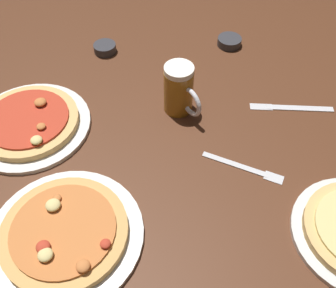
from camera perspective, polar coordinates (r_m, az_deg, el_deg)
ground_plane at (r=0.97m, az=0.00°, el=-1.33°), size 2.40×2.40×0.03m
pizza_plate_near at (r=0.84m, az=-14.90°, el=-12.55°), size 0.32×0.32×0.05m
pizza_plate_far at (r=1.06m, az=-19.70°, el=2.94°), size 0.31×0.31×0.05m
beer_mug_dark at (r=1.01m, az=1.70°, el=7.91°), size 0.09×0.12×0.14m
ramekin_sauce at (r=1.29m, az=8.98°, el=14.61°), size 0.08×0.08×0.03m
ramekin_butter at (r=1.26m, az=-9.23°, el=13.69°), size 0.07×0.07×0.03m
fork_left at (r=0.94m, az=11.14°, el=-3.37°), size 0.18×0.11×0.01m
knife_right at (r=1.11m, az=17.57°, el=5.11°), size 0.22×0.05×0.01m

